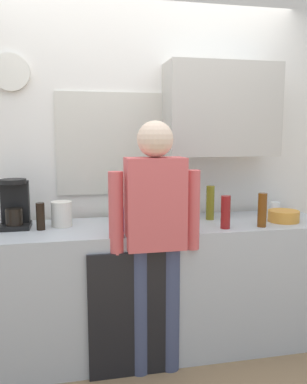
{
  "coord_description": "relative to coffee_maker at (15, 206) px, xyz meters",
  "views": [
    {
      "loc": [
        -0.5,
        -2.33,
        1.52
      ],
      "look_at": [
        0.04,
        0.25,
        1.13
      ],
      "focal_mm": 37.04,
      "sensor_mm": 36.0,
      "label": 1
    }
  ],
  "objects": [
    {
      "name": "ground_plane",
      "position": [
        0.87,
        -0.41,
        -1.04
      ],
      "size": [
        8.0,
        8.0,
        0.0
      ],
      "primitive_type": "plane",
      "color": "#8C6D4C"
    },
    {
      "name": "kitchen_counter",
      "position": [
        0.87,
        -0.11,
        -0.6
      ],
      "size": [
        2.65,
        0.64,
        0.9
      ],
      "primitive_type": "cube",
      "color": "#B2B7BC",
      "rests_on": "ground_plane"
    },
    {
      "name": "dishwasher_panel",
      "position": [
        0.73,
        -0.44,
        -0.64
      ],
      "size": [
        0.56,
        0.02,
        0.81
      ],
      "primitive_type": "cube",
      "color": "black",
      "rests_on": "ground_plane"
    },
    {
      "name": "back_wall_assembly",
      "position": [
        0.95,
        0.29,
        0.32
      ],
      "size": [
        4.25,
        0.42,
        2.6
      ],
      "color": "white",
      "rests_on": "ground_plane"
    },
    {
      "name": "coffee_maker",
      "position": [
        0.0,
        0.0,
        0.0
      ],
      "size": [
        0.2,
        0.2,
        0.33
      ],
      "color": "black",
      "rests_on": "kitchen_counter"
    },
    {
      "name": "bottle_dark_sauce",
      "position": [
        0.17,
        -0.11,
        -0.06
      ],
      "size": [
        0.06,
        0.06,
        0.18
      ],
      "primitive_type": "cylinder",
      "color": "black",
      "rests_on": "kitchen_counter"
    },
    {
      "name": "bottle_clear_soda",
      "position": [
        0.9,
        0.07,
        -0.01
      ],
      "size": [
        0.09,
        0.09,
        0.28
      ],
      "primitive_type": "cylinder",
      "color": "#2D8C33",
      "rests_on": "kitchen_counter"
    },
    {
      "name": "bottle_olive_oil",
      "position": [
        1.37,
        -0.03,
        -0.02
      ],
      "size": [
        0.06,
        0.06,
        0.25
      ],
      "primitive_type": "cylinder",
      "color": "olive",
      "rests_on": "kitchen_counter"
    },
    {
      "name": "bottle_amber_beer",
      "position": [
        1.63,
        -0.32,
        -0.03
      ],
      "size": [
        0.06,
        0.06,
        0.23
      ],
      "primitive_type": "cylinder",
      "color": "brown",
      "rests_on": "kitchen_counter"
    },
    {
      "name": "bottle_green_wine",
      "position": [
        0.78,
        0.02,
        0.0
      ],
      "size": [
        0.07,
        0.07,
        0.3
      ],
      "primitive_type": "cylinder",
      "color": "#195923",
      "rests_on": "kitchen_counter"
    },
    {
      "name": "bottle_red_vinegar",
      "position": [
        1.37,
        -0.32,
        -0.04
      ],
      "size": [
        0.06,
        0.06,
        0.22
      ],
      "primitive_type": "cylinder",
      "color": "maroon",
      "rests_on": "kitchen_counter"
    },
    {
      "name": "cup_white_mug",
      "position": [
        1.94,
        0.06,
        -0.1
      ],
      "size": [
        0.08,
        0.08,
        0.09
      ],
      "primitive_type": "cylinder",
      "color": "white",
      "rests_on": "kitchen_counter"
    },
    {
      "name": "mixing_bowl",
      "position": [
        1.86,
        -0.21,
        -0.11
      ],
      "size": [
        0.22,
        0.22,
        0.08
      ],
      "primitive_type": "cylinder",
      "color": "orange",
      "rests_on": "kitchen_counter"
    },
    {
      "name": "dish_soap",
      "position": [
        0.71,
        -0.25,
        -0.07
      ],
      "size": [
        0.06,
        0.06,
        0.18
      ],
      "color": "blue",
      "rests_on": "kitchen_counter"
    },
    {
      "name": "storage_canister",
      "position": [
        0.3,
        -0.03,
        -0.06
      ],
      "size": [
        0.14,
        0.14,
        0.17
      ],
      "primitive_type": "cylinder",
      "color": "silver",
      "rests_on": "kitchen_counter"
    },
    {
      "name": "person_at_sink",
      "position": [
        0.87,
        -0.41,
        -0.1
      ],
      "size": [
        0.57,
        0.22,
        1.6
      ],
      "rotation": [
        0.0,
        0.0,
        -0.21
      ],
      "color": "#3F4766",
      "rests_on": "ground_plane"
    }
  ]
}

